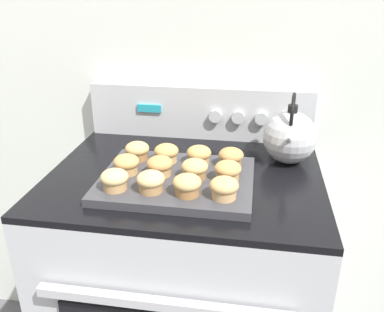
{
  "coord_description": "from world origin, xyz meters",
  "views": [
    {
      "loc": [
        0.18,
        -0.68,
        1.38
      ],
      "look_at": [
        0.03,
        0.26,
        0.96
      ],
      "focal_mm": 38.0,
      "sensor_mm": 36.0,
      "label": 1
    }
  ],
  "objects_px": {
    "muffin_r1_c0": "(126,164)",
    "muffin_r2_c3": "(231,157)",
    "muffin_r2_c2": "(199,155)",
    "muffin_r1_c3": "(228,171)",
    "muffin_pan": "(177,180)",
    "stove_range": "(187,294)",
    "muffin_r2_c1": "(166,153)",
    "muffin_r0_c0": "(115,179)",
    "muffin_r2_c0": "(137,151)",
    "muffin_r0_c1": "(151,181)",
    "muffin_r0_c2": "(187,185)",
    "tea_kettle": "(290,137)",
    "muffin_r0_c3": "(224,188)",
    "muffin_r1_c2": "(195,169)",
    "muffin_r1_c1": "(160,166)"
  },
  "relations": [
    {
      "from": "muffin_r0_c3",
      "to": "muffin_r1_c2",
      "type": "bearing_deg",
      "value": 132.95
    },
    {
      "from": "muffin_r0_c3",
      "to": "muffin_r1_c1",
      "type": "xyz_separation_m",
      "value": [
        -0.18,
        0.09,
        0.0
      ]
    },
    {
      "from": "muffin_r1_c3",
      "to": "muffin_r2_c2",
      "type": "height_order",
      "value": "same"
    },
    {
      "from": "muffin_pan",
      "to": "muffin_r1_c2",
      "type": "relative_size",
      "value": 5.78
    },
    {
      "from": "muffin_r1_c0",
      "to": "muffin_r1_c3",
      "type": "height_order",
      "value": "same"
    },
    {
      "from": "stove_range",
      "to": "muffin_r1_c3",
      "type": "relative_size",
      "value": 12.98
    },
    {
      "from": "muffin_r0_c2",
      "to": "tea_kettle",
      "type": "height_order",
      "value": "tea_kettle"
    },
    {
      "from": "muffin_r1_c3",
      "to": "tea_kettle",
      "type": "distance_m",
      "value": 0.25
    },
    {
      "from": "muffin_r0_c3",
      "to": "tea_kettle",
      "type": "height_order",
      "value": "tea_kettle"
    },
    {
      "from": "muffin_r1_c2",
      "to": "stove_range",
      "type": "bearing_deg",
      "value": 115.33
    },
    {
      "from": "muffin_r1_c0",
      "to": "muffin_r2_c3",
      "type": "distance_m",
      "value": 0.28
    },
    {
      "from": "muffin_r1_c0",
      "to": "muffin_r2_c3",
      "type": "height_order",
      "value": "same"
    },
    {
      "from": "muffin_r0_c1",
      "to": "muffin_r2_c0",
      "type": "bearing_deg",
      "value": 115.74
    },
    {
      "from": "muffin_r2_c3",
      "to": "tea_kettle",
      "type": "height_order",
      "value": "tea_kettle"
    },
    {
      "from": "muffin_r0_c0",
      "to": "muffin_r1_c0",
      "type": "relative_size",
      "value": 1.0
    },
    {
      "from": "muffin_r0_c3",
      "to": "muffin_r2_c2",
      "type": "distance_m",
      "value": 0.2
    },
    {
      "from": "muffin_r0_c1",
      "to": "tea_kettle",
      "type": "xyz_separation_m",
      "value": [
        0.34,
        0.27,
        0.03
      ]
    },
    {
      "from": "muffin_r0_c1",
      "to": "muffin_r0_c3",
      "type": "xyz_separation_m",
      "value": [
        0.18,
        -0.0,
        0.0
      ]
    },
    {
      "from": "muffin_r1_c2",
      "to": "muffin_r1_c3",
      "type": "xyz_separation_m",
      "value": [
        0.08,
        0.0,
        0.0
      ]
    },
    {
      "from": "muffin_pan",
      "to": "muffin_r2_c3",
      "type": "height_order",
      "value": "muffin_r2_c3"
    },
    {
      "from": "muffin_r0_c0",
      "to": "tea_kettle",
      "type": "height_order",
      "value": "tea_kettle"
    },
    {
      "from": "muffin_r2_c2",
      "to": "tea_kettle",
      "type": "bearing_deg",
      "value": 21.65
    },
    {
      "from": "muffin_r2_c2",
      "to": "muffin_r1_c3",
      "type": "bearing_deg",
      "value": -45.25
    },
    {
      "from": "stove_range",
      "to": "muffin_r0_c2",
      "type": "xyz_separation_m",
      "value": [
        0.03,
        -0.17,
        0.49
      ]
    },
    {
      "from": "muffin_r0_c0",
      "to": "muffin_r1_c2",
      "type": "distance_m",
      "value": 0.2
    },
    {
      "from": "muffin_r2_c3",
      "to": "muffin_r1_c2",
      "type": "bearing_deg",
      "value": -134.39
    },
    {
      "from": "muffin_r0_c3",
      "to": "muffin_r0_c2",
      "type": "bearing_deg",
      "value": 179.53
    },
    {
      "from": "muffin_pan",
      "to": "muffin_r0_c0",
      "type": "relative_size",
      "value": 5.78
    },
    {
      "from": "muffin_r0_c1",
      "to": "muffin_r2_c1",
      "type": "height_order",
      "value": "same"
    },
    {
      "from": "muffin_r2_c1",
      "to": "muffin_r2_c2",
      "type": "distance_m",
      "value": 0.09
    },
    {
      "from": "muffin_r0_c2",
      "to": "muffin_r2_c0",
      "type": "distance_m",
      "value": 0.25
    },
    {
      "from": "stove_range",
      "to": "muffin_r0_c0",
      "type": "xyz_separation_m",
      "value": [
        -0.15,
        -0.17,
        0.49
      ]
    },
    {
      "from": "muffin_r1_c1",
      "to": "muffin_r0_c1",
      "type": "bearing_deg",
      "value": -90.72
    },
    {
      "from": "stove_range",
      "to": "muffin_r1_c0",
      "type": "relative_size",
      "value": 12.98
    },
    {
      "from": "muffin_r1_c3",
      "to": "muffin_r2_c3",
      "type": "xyz_separation_m",
      "value": [
        0.0,
        0.09,
        0.0
      ]
    },
    {
      "from": "muffin_r1_c2",
      "to": "tea_kettle",
      "type": "bearing_deg",
      "value": 37.41
    },
    {
      "from": "muffin_r1_c1",
      "to": "tea_kettle",
      "type": "relative_size",
      "value": 0.33
    },
    {
      "from": "muffin_r0_c0",
      "to": "muffin_r2_c2",
      "type": "height_order",
      "value": "same"
    },
    {
      "from": "muffin_pan",
      "to": "tea_kettle",
      "type": "height_order",
      "value": "tea_kettle"
    },
    {
      "from": "muffin_r2_c0",
      "to": "muffin_r2_c3",
      "type": "height_order",
      "value": "same"
    },
    {
      "from": "muffin_r0_c0",
      "to": "muffin_r2_c1",
      "type": "bearing_deg",
      "value": 63.31
    },
    {
      "from": "muffin_r1_c0",
      "to": "muffin_r2_c1",
      "type": "relative_size",
      "value": 1.0
    },
    {
      "from": "muffin_r2_c0",
      "to": "muffin_r2_c2",
      "type": "distance_m",
      "value": 0.18
    },
    {
      "from": "muffin_pan",
      "to": "muffin_r1_c0",
      "type": "distance_m",
      "value": 0.14
    },
    {
      "from": "muffin_r0_c2",
      "to": "muffin_r0_c1",
      "type": "bearing_deg",
      "value": 177.92
    },
    {
      "from": "stove_range",
      "to": "muffin_r1_c0",
      "type": "xyz_separation_m",
      "value": [
        -0.14,
        -0.08,
        0.49
      ]
    },
    {
      "from": "muffin_r0_c1",
      "to": "muffin_r1_c3",
      "type": "distance_m",
      "value": 0.2
    },
    {
      "from": "muffin_r1_c2",
      "to": "muffin_r2_c3",
      "type": "height_order",
      "value": "same"
    },
    {
      "from": "stove_range",
      "to": "muffin_r2_c1",
      "type": "distance_m",
      "value": 0.49
    },
    {
      "from": "muffin_r0_c2",
      "to": "stove_range",
      "type": "bearing_deg",
      "value": 101.08
    }
  ]
}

